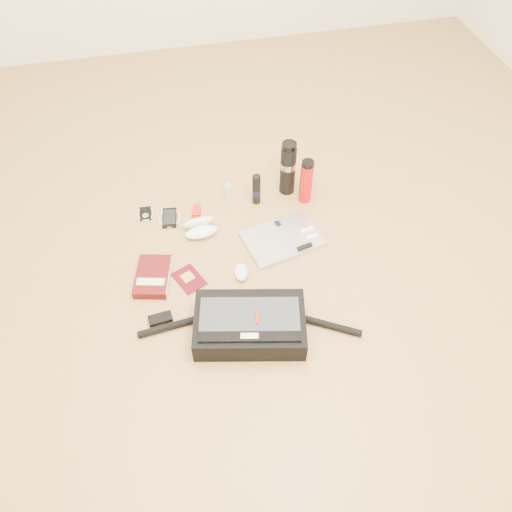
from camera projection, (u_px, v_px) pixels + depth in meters
name	position (u px, v px, depth m)	size (l,w,h in m)	color
ground	(247.00, 275.00, 2.13)	(4.00, 4.00, 0.00)	#A37C44
messenger_bag	(249.00, 324.00, 1.90)	(0.85, 0.35, 0.12)	black
laptop	(283.00, 239.00, 2.24)	(0.37, 0.30, 0.03)	silver
book	(153.00, 276.00, 2.10)	(0.18, 0.24, 0.04)	#460A0B
passport	(189.00, 279.00, 2.11)	(0.15, 0.17, 0.01)	#460510
mouse	(241.00, 272.00, 2.12)	(0.07, 0.10, 0.03)	silver
sunglasses_case	(200.00, 227.00, 2.26)	(0.16, 0.14, 0.09)	white
ipod	(145.00, 214.00, 2.35)	(0.08, 0.09, 0.01)	black
phone	(170.00, 218.00, 2.33)	(0.11, 0.13, 0.01)	black
inhaler	(197.00, 211.00, 2.35)	(0.05, 0.12, 0.03)	#AF1A0E
spray_bottle	(228.00, 191.00, 2.40)	(0.03, 0.03, 0.10)	#A3CFE4
aerosol_can	(256.00, 189.00, 2.35)	(0.05, 0.05, 0.17)	black
thermos_black	(288.00, 168.00, 2.35)	(0.08, 0.08, 0.29)	black
thermos_red	(306.00, 181.00, 2.33)	(0.07, 0.07, 0.23)	red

